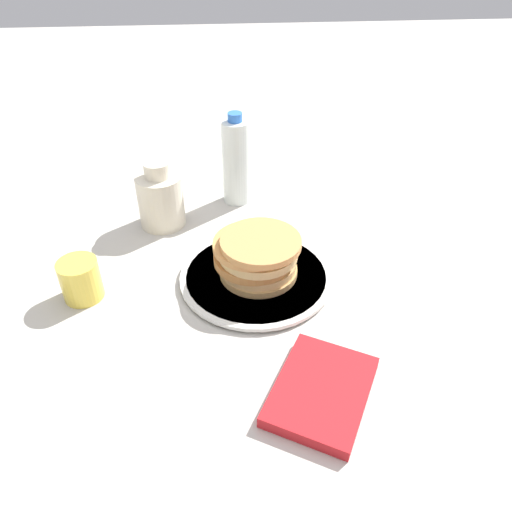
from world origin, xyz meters
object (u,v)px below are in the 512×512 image
object	(u,v)px
cream_jug	(161,198)
water_bottle_near	(236,162)
plate	(256,276)
pancake_stack	(257,255)
juice_glass	(81,279)

from	to	relation	value
cream_jug	water_bottle_near	bearing A→B (deg)	117.23
plate	cream_jug	xyz separation A→B (m)	(-0.20, -0.18, 0.05)
water_bottle_near	pancake_stack	bearing A→B (deg)	4.53
pancake_stack	plate	bearing A→B (deg)	-28.77
cream_jug	juice_glass	bearing A→B (deg)	-29.13
plate	juice_glass	bearing A→B (deg)	-86.62
pancake_stack	water_bottle_near	xyz separation A→B (m)	(-0.28, -0.02, 0.04)
pancake_stack	juice_glass	distance (m)	0.31
water_bottle_near	plate	bearing A→B (deg)	4.22
juice_glass	cream_jug	size ratio (longest dim) A/B	0.52
plate	pancake_stack	world-z (taller)	pancake_stack
plate	water_bottle_near	xyz separation A→B (m)	(-0.28, -0.02, 0.09)
plate	juice_glass	distance (m)	0.31
cream_jug	water_bottle_near	size ratio (longest dim) A/B	0.69
plate	pancake_stack	xyz separation A→B (m)	(-0.00, 0.00, 0.05)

